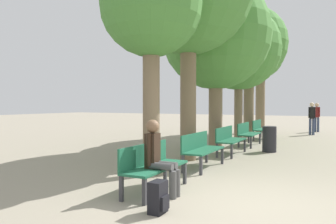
{
  "coord_description": "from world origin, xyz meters",
  "views": [
    {
      "loc": [
        1.18,
        -5.13,
        1.6
      ],
      "look_at": [
        -2.87,
        2.77,
        1.37
      ],
      "focal_mm": 35.0,
      "sensor_mm": 36.0,
      "label": 1
    }
  ],
  "objects_px": {
    "bench_row_2": "(229,138)",
    "pedestrian_near": "(317,115)",
    "tree_row_5": "(261,58)",
    "person_seated": "(158,155)",
    "pedestrian_mid": "(312,116)",
    "trash_bin": "(269,139)",
    "backpack": "(158,197)",
    "tree_row_0": "(151,9)",
    "bench_row_1": "(200,148)",
    "bench_row_4": "(260,128)",
    "tree_row_4": "(249,45)",
    "tree_row_2": "(216,36)",
    "tree_row_3": "(239,49)",
    "bench_row_0": "(152,163)",
    "bench_row_3": "(247,132)"
  },
  "relations": [
    {
      "from": "bench_row_1",
      "to": "bench_row_2",
      "type": "height_order",
      "value": "same"
    },
    {
      "from": "pedestrian_near",
      "to": "tree_row_3",
      "type": "bearing_deg",
      "value": -114.0
    },
    {
      "from": "bench_row_3",
      "to": "bench_row_2",
      "type": "bearing_deg",
      "value": -90.0
    },
    {
      "from": "tree_row_0",
      "to": "tree_row_5",
      "type": "height_order",
      "value": "tree_row_5"
    },
    {
      "from": "bench_row_4",
      "to": "bench_row_0",
      "type": "bearing_deg",
      "value": -90.0
    },
    {
      "from": "backpack",
      "to": "trash_bin",
      "type": "relative_size",
      "value": 0.56
    },
    {
      "from": "tree_row_2",
      "to": "person_seated",
      "type": "bearing_deg",
      "value": -80.6
    },
    {
      "from": "bench_row_3",
      "to": "person_seated",
      "type": "xyz_separation_m",
      "value": [
        0.24,
        -7.43,
        0.19
      ]
    },
    {
      "from": "tree_row_3",
      "to": "person_seated",
      "type": "xyz_separation_m",
      "value": [
        0.97,
        -8.88,
        -3.23
      ]
    },
    {
      "from": "bench_row_4",
      "to": "pedestrian_near",
      "type": "height_order",
      "value": "pedestrian_near"
    },
    {
      "from": "bench_row_2",
      "to": "pedestrian_near",
      "type": "relative_size",
      "value": 1.0
    },
    {
      "from": "tree_row_5",
      "to": "person_seated",
      "type": "relative_size",
      "value": 4.13
    },
    {
      "from": "tree_row_4",
      "to": "trash_bin",
      "type": "relative_size",
      "value": 7.39
    },
    {
      "from": "bench_row_0",
      "to": "pedestrian_near",
      "type": "relative_size",
      "value": 1.0
    },
    {
      "from": "tree_row_4",
      "to": "backpack",
      "type": "relative_size",
      "value": 13.3
    },
    {
      "from": "bench_row_0",
      "to": "tree_row_4",
      "type": "distance_m",
      "value": 11.28
    },
    {
      "from": "person_seated",
      "to": "bench_row_1",
      "type": "bearing_deg",
      "value": 95.28
    },
    {
      "from": "bench_row_2",
      "to": "tree_row_4",
      "type": "relative_size",
      "value": 0.26
    },
    {
      "from": "pedestrian_near",
      "to": "tree_row_0",
      "type": "bearing_deg",
      "value": -101.48
    },
    {
      "from": "bench_row_0",
      "to": "trash_bin",
      "type": "bearing_deg",
      "value": 80.13
    },
    {
      "from": "bench_row_0",
      "to": "person_seated",
      "type": "height_order",
      "value": "person_seated"
    },
    {
      "from": "tree_row_3",
      "to": "trash_bin",
      "type": "relative_size",
      "value": 6.78
    },
    {
      "from": "tree_row_0",
      "to": "tree_row_2",
      "type": "xyz_separation_m",
      "value": [
        0.0,
        4.44,
        0.22
      ]
    },
    {
      "from": "person_seated",
      "to": "pedestrian_mid",
      "type": "bearing_deg",
      "value": 82.75
    },
    {
      "from": "bench_row_3",
      "to": "tree_row_2",
      "type": "distance_m",
      "value": 3.84
    },
    {
      "from": "bench_row_1",
      "to": "bench_row_4",
      "type": "relative_size",
      "value": 1.0
    },
    {
      "from": "pedestrian_mid",
      "to": "person_seated",
      "type": "bearing_deg",
      "value": -97.25
    },
    {
      "from": "bench_row_0",
      "to": "tree_row_2",
      "type": "bearing_deg",
      "value": 97.33
    },
    {
      "from": "bench_row_2",
      "to": "backpack",
      "type": "distance_m",
      "value": 5.87
    },
    {
      "from": "person_seated",
      "to": "trash_bin",
      "type": "relative_size",
      "value": 1.56
    },
    {
      "from": "tree_row_3",
      "to": "tree_row_4",
      "type": "xyz_separation_m",
      "value": [
        -0.0,
        1.86,
        0.47
      ]
    },
    {
      "from": "tree_row_4",
      "to": "pedestrian_mid",
      "type": "bearing_deg",
      "value": 41.9
    },
    {
      "from": "pedestrian_near",
      "to": "bench_row_2",
      "type": "bearing_deg",
      "value": -101.44
    },
    {
      "from": "bench_row_0",
      "to": "bench_row_2",
      "type": "xyz_separation_m",
      "value": [
        0.0,
        4.84,
        0.0
      ]
    },
    {
      "from": "bench_row_0",
      "to": "tree_row_0",
      "type": "xyz_separation_m",
      "value": [
        -0.73,
        1.26,
        3.21
      ]
    },
    {
      "from": "tree_row_0",
      "to": "backpack",
      "type": "relative_size",
      "value": 10.55
    },
    {
      "from": "bench_row_0",
      "to": "trash_bin",
      "type": "height_order",
      "value": "bench_row_0"
    },
    {
      "from": "tree_row_0",
      "to": "tree_row_4",
      "type": "distance_m",
      "value": 9.33
    },
    {
      "from": "tree_row_4",
      "to": "backpack",
      "type": "distance_m",
      "value": 12.36
    },
    {
      "from": "bench_row_4",
      "to": "tree_row_0",
      "type": "height_order",
      "value": "tree_row_0"
    },
    {
      "from": "bench_row_2",
      "to": "tree_row_2",
      "type": "bearing_deg",
      "value": 130.3
    },
    {
      "from": "bench_row_1",
      "to": "tree_row_2",
      "type": "height_order",
      "value": "tree_row_2"
    },
    {
      "from": "bench_row_2",
      "to": "trash_bin",
      "type": "relative_size",
      "value": 1.93
    },
    {
      "from": "bench_row_2",
      "to": "pedestrian_mid",
      "type": "xyz_separation_m",
      "value": [
        1.91,
        8.09,
        0.44
      ]
    },
    {
      "from": "tree_row_4",
      "to": "bench_row_3",
      "type": "bearing_deg",
      "value": -77.49
    },
    {
      "from": "pedestrian_mid",
      "to": "trash_bin",
      "type": "xyz_separation_m",
      "value": [
        -0.87,
        -6.96,
        -0.52
      ]
    },
    {
      "from": "bench_row_0",
      "to": "pedestrian_near",
      "type": "bearing_deg",
      "value": 82.21
    },
    {
      "from": "bench_row_1",
      "to": "tree_row_3",
      "type": "height_order",
      "value": "tree_row_3"
    },
    {
      "from": "bench_row_1",
      "to": "tree_row_3",
      "type": "xyz_separation_m",
      "value": [
        -0.73,
        6.28,
        3.42
      ]
    },
    {
      "from": "tree_row_5",
      "to": "pedestrian_mid",
      "type": "bearing_deg",
      "value": -7.06
    }
  ]
}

